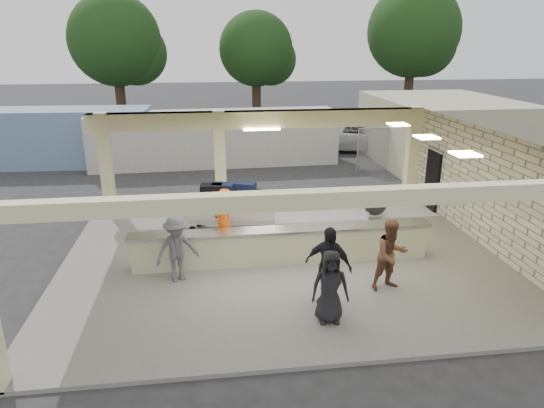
{
  "coord_description": "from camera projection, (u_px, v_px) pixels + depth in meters",
  "views": [
    {
      "loc": [
        -1.89,
        -12.45,
        5.91
      ],
      "look_at": [
        -0.1,
        1.0,
        1.28
      ],
      "focal_mm": 32.0,
      "sensor_mm": 36.0,
      "label": 1
    }
  ],
  "objects": [
    {
      "name": "passenger_a",
      "position": [
        391.0,
        255.0,
        11.65
      ],
      "size": [
        0.92,
        0.55,
        1.78
      ],
      "primitive_type": "imported",
      "rotation": [
        0.0,
        0.0,
        0.21
      ],
      "color": "brown",
      "rests_on": "pavilion"
    },
    {
      "name": "tree_mid",
      "position": [
        260.0,
        52.0,
        37.05
      ],
      "size": [
        6.0,
        5.6,
        8.0
      ],
      "color": "#382619",
      "rests_on": "ground"
    },
    {
      "name": "tree_right",
      "position": [
        416.0,
        35.0,
        37.21
      ],
      "size": [
        7.2,
        7.0,
        10.0
      ],
      "color": "#382619",
      "rests_on": "ground"
    },
    {
      "name": "fence",
      "position": [
        478.0,
        145.0,
        23.3
      ],
      "size": [
        12.06,
        0.06,
        2.03
      ],
      "color": "gray",
      "rests_on": "ground"
    },
    {
      "name": "container_white",
      "position": [
        215.0,
        138.0,
        23.83
      ],
      "size": [
        11.98,
        2.79,
        2.58
      ],
      "primitive_type": "cube",
      "rotation": [
        0.0,
        0.0,
        0.03
      ],
      "color": "beige",
      "rests_on": "ground"
    },
    {
      "name": "car_white_b",
      "position": [
        474.0,
        136.0,
        26.92
      ],
      "size": [
        5.44,
        3.59,
        1.61
      ],
      "primitive_type": "imported",
      "rotation": [
        0.0,
        0.0,
        1.21
      ],
      "color": "silver",
      "rests_on": "ground"
    },
    {
      "name": "drum_fan",
      "position": [
        375.0,
        204.0,
        16.45
      ],
      "size": [
        0.85,
        0.46,
        0.93
      ],
      "rotation": [
        0.0,
        0.0,
        -0.06
      ],
      "color": "silver",
      "rests_on": "pavilion"
    },
    {
      "name": "passenger_d",
      "position": [
        330.0,
        287.0,
        10.3
      ],
      "size": [
        0.83,
        0.39,
        1.64
      ],
      "primitive_type": "imported",
      "rotation": [
        0.0,
        0.0,
        -0.08
      ],
      "color": "black",
      "rests_on": "pavilion"
    },
    {
      "name": "passenger_b",
      "position": [
        328.0,
        266.0,
        10.97
      ],
      "size": [
        1.14,
        0.94,
        1.88
      ],
      "primitive_type": "imported",
      "rotation": [
        0.0,
        0.0,
        -0.58
      ],
      "color": "black",
      "rests_on": "pavilion"
    },
    {
      "name": "baggage_counter",
      "position": [
        283.0,
        246.0,
        13.17
      ],
      "size": [
        8.2,
        0.58,
        0.98
      ],
      "color": "beige",
      "rests_on": "pavilion"
    },
    {
      "name": "car_white_a",
      "position": [
        360.0,
        136.0,
        26.94
      ],
      "size": [
        6.09,
        4.05,
        1.6
      ],
      "primitive_type": "imported",
      "rotation": [
        0.0,
        0.0,
        1.3
      ],
      "color": "silver",
      "rests_on": "ground"
    },
    {
      "name": "container_blue",
      "position": [
        40.0,
        138.0,
        23.54
      ],
      "size": [
        10.65,
        3.1,
        2.74
      ],
      "primitive_type": "cube",
      "rotation": [
        0.0,
        0.0,
        -0.05
      ],
      "color": "#6B87AC",
      "rests_on": "ground"
    },
    {
      "name": "car_dark",
      "position": [
        331.0,
        130.0,
        28.74
      ],
      "size": [
        5.07,
        3.68,
        1.61
      ],
      "primitive_type": "imported",
      "rotation": [
        0.0,
        0.0,
        1.11
      ],
      "color": "black",
      "rests_on": "ground"
    },
    {
      "name": "luggage_cart",
      "position": [
        229.0,
        206.0,
        15.03
      ],
      "size": [
        3.02,
        2.13,
        1.63
      ],
      "rotation": [
        0.0,
        0.0,
        -0.15
      ],
      "color": "silver",
      "rests_on": "pavilion"
    },
    {
      "name": "ground",
      "position": [
        280.0,
        257.0,
        13.83
      ],
      "size": [
        120.0,
        120.0,
        0.0
      ],
      "primitive_type": "plane",
      "color": "#27282A",
      "rests_on": "ground"
    },
    {
      "name": "adjacent_building",
      "position": [
        441.0,
        131.0,
        23.88
      ],
      "size": [
        6.0,
        8.0,
        3.2
      ],
      "primitive_type": "cube",
      "color": "#B6B490",
      "rests_on": "ground"
    },
    {
      "name": "pavilion",
      "position": [
        284.0,
        205.0,
        14.04
      ],
      "size": [
        12.01,
        10.0,
        3.55
      ],
      "color": "slate",
      "rests_on": "ground"
    },
    {
      "name": "baggage_handler",
      "position": [
        224.0,
        222.0,
        13.57
      ],
      "size": [
        0.73,
        0.79,
        1.92
      ],
      "primitive_type": "imported",
      "rotation": [
        0.0,
        0.0,
        4.07
      ],
      "color": "#F1560C",
      "rests_on": "pavilion"
    },
    {
      "name": "passenger_c",
      "position": [
        177.0,
        249.0,
        12.04
      ],
      "size": [
        1.17,
        0.81,
        1.72
      ],
      "primitive_type": "imported",
      "rotation": [
        0.0,
        0.0,
        0.42
      ],
      "color": "#525257",
      "rests_on": "pavilion"
    },
    {
      "name": "tree_left",
      "position": [
        120.0,
        44.0,
        33.73
      ],
      "size": [
        6.6,
        6.3,
        9.0
      ],
      "color": "#382619",
      "rests_on": "ground"
    }
  ]
}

